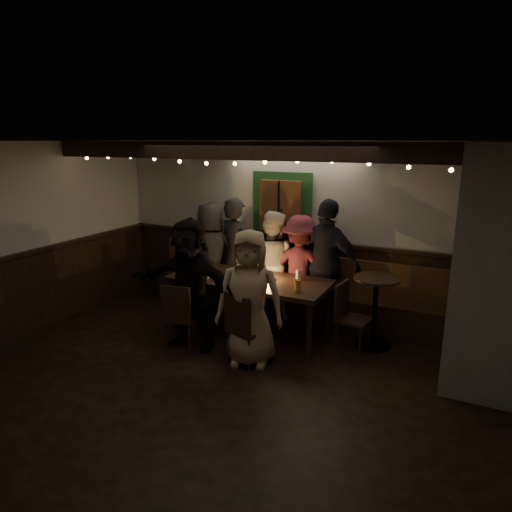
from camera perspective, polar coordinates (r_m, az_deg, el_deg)
The scene contains 13 objects.
room at distance 5.71m, azimuth 10.87°, elevation -1.59°, with size 6.02×5.01×2.62m.
dining_table at distance 6.24m, azimuth -0.85°, elevation -3.40°, with size 2.19×0.94×0.95m.
chair_near_left at distance 5.89m, azimuth -9.54°, elevation -7.01°, with size 0.46×0.46×0.87m.
chair_near_right at distance 5.44m, azimuth -1.63°, elevation -8.58°, with size 0.50×0.50×0.88m.
chair_end at distance 5.96m, azimuth 11.40°, elevation -6.88°, with size 0.44×0.44×0.87m.
high_top at distance 6.07m, azimuth 14.70°, elevation -5.68°, with size 0.58×0.58×0.93m.
person_a at distance 7.28m, azimuth -5.65°, elevation 0.15°, with size 0.82×0.53×1.68m, color #2B2A2C.
person_b at distance 7.08m, azimuth -2.58°, elevation 0.18°, with size 0.64×0.42×1.77m, color black.
person_c at distance 6.83m, azimuth 1.98°, elevation -1.03°, with size 0.78×0.61×1.61m, color beige.
person_d at distance 6.70m, azimuth 5.51°, elevation -1.57°, with size 1.02×0.58×1.57m, color maroon.
person_e at distance 6.50m, azimuth 8.87°, elevation -0.99°, with size 1.07×0.45×1.83m, color black.
person_f at distance 5.85m, azimuth -8.25°, elevation -3.42°, with size 1.57×0.50×1.69m, color black.
person_g at distance 5.35m, azimuth -0.80°, elevation -5.30°, with size 0.80×0.52×1.63m, color tan.
Camera 1 is at (2.49, -3.89, 2.62)m, focal length 32.00 mm.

